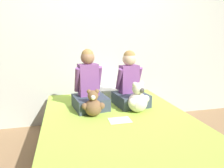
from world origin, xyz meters
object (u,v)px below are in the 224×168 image
at_px(sign_card, 120,120).
at_px(teddy_bear_held_by_right_child, 138,99).
at_px(pillow_at_headboard, 103,92).
at_px(bed, 118,138).
at_px(teddy_bear_held_by_left_child, 93,105).
at_px(child_on_right, 130,86).
at_px(child_on_left, 89,87).

bearing_deg(sign_card, teddy_bear_held_by_right_child, 36.07).
bearing_deg(pillow_at_headboard, teddy_bear_held_by_right_child, -70.78).
bearing_deg(teddy_bear_held_by_right_child, bed, -178.27).
bearing_deg(teddy_bear_held_by_right_child, teddy_bear_held_by_left_child, 158.98).
bearing_deg(child_on_right, pillow_at_headboard, 109.95).
relative_size(child_on_right, pillow_at_headboard, 1.23).
bearing_deg(teddy_bear_held_by_right_child, child_on_left, 130.57).
bearing_deg(pillow_at_headboard, bed, -90.00).
height_order(teddy_bear_held_by_right_child, pillow_at_headboard, teddy_bear_held_by_right_child).
height_order(child_on_right, teddy_bear_held_by_right_child, child_on_right).
bearing_deg(sign_card, child_on_left, 118.09).
distance_m(child_on_left, pillow_at_headboard, 0.53).
relative_size(bed, teddy_bear_held_by_left_child, 7.11).
bearing_deg(teddy_bear_held_by_right_child, sign_card, -165.63).
bearing_deg(pillow_at_headboard, child_on_right, -61.65).
distance_m(teddy_bear_held_by_left_child, teddy_bear_held_by_right_child, 0.48).
bearing_deg(child_on_left, child_on_right, -9.68).
xyz_separation_m(teddy_bear_held_by_right_child, pillow_at_headboard, (-0.24, 0.69, -0.08)).
height_order(bed, pillow_at_headboard, pillow_at_headboard).
bearing_deg(child_on_left, teddy_bear_held_by_right_child, -37.25).
distance_m(bed, child_on_left, 0.64).
distance_m(bed, sign_card, 0.25).
xyz_separation_m(bed, pillow_at_headboard, (0.00, 0.79, 0.29)).
relative_size(child_on_left, teddy_bear_held_by_left_child, 2.37).
bearing_deg(bed, child_on_left, 124.21).
bearing_deg(bed, sign_card, -97.62).
bearing_deg(teddy_bear_held_by_left_child, sign_card, -29.49).
xyz_separation_m(child_on_right, sign_card, (-0.25, -0.44, -0.23)).
bearing_deg(pillow_at_headboard, teddy_bear_held_by_left_child, -109.00).
distance_m(child_on_left, child_on_right, 0.48).
height_order(teddy_bear_held_by_left_child, sign_card, teddy_bear_held_by_left_child).
height_order(teddy_bear_held_by_left_child, teddy_bear_held_by_right_child, teddy_bear_held_by_right_child).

